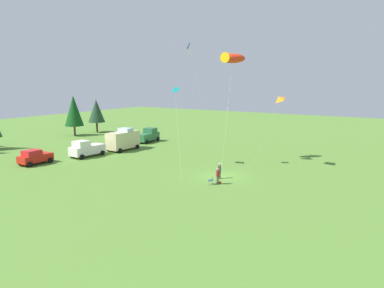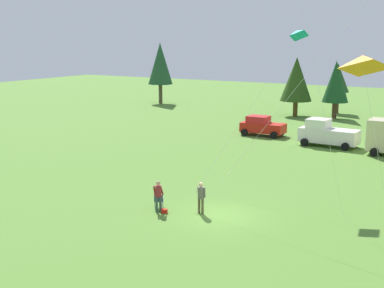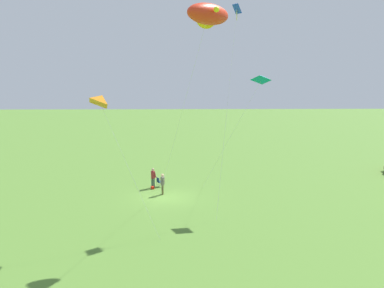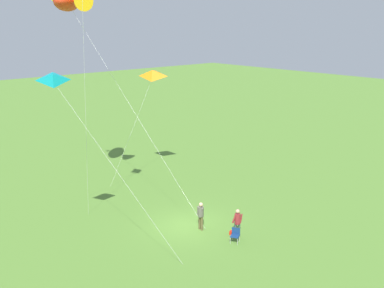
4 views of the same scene
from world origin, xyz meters
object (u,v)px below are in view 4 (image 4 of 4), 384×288
object	(u,v)px
folding_chair	(235,234)
kite_delta_orange	(152,74)
kite_delta_teal	(53,79)
kite_large_fish	(70,1)
person_kite_flyer	(201,214)
person_spectator	(237,221)
backpack_on_grass	(232,233)

from	to	relation	value
folding_chair	kite_delta_orange	size ratio (longest dim) A/B	0.09
kite_delta_orange	kite_delta_teal	xyz separation A→B (m)	(-6.53, 10.72, 1.11)
folding_chair	kite_large_fish	bearing A→B (deg)	-100.82
person_kite_flyer	kite_delta_teal	size ratio (longest dim) A/B	0.18
person_kite_flyer	folding_chair	distance (m)	2.56
person_spectator	backpack_on_grass	xyz separation A→B (m)	(0.40, -0.03, -0.91)
kite_large_fish	kite_delta_orange	bearing A→B (deg)	-88.88
person_spectator	backpack_on_grass	size ratio (longest dim) A/B	5.44
person_spectator	kite_delta_orange	distance (m)	13.35
person_spectator	backpack_on_grass	bearing A→B (deg)	-144.51
person_kite_flyer	person_spectator	world-z (taller)	same
person_kite_flyer	kite_delta_orange	bearing A→B (deg)	-105.85
backpack_on_grass	folding_chair	bearing A→B (deg)	143.21
folding_chair	kite_large_fish	size ratio (longest dim) A/B	0.06
person_spectator	kite_large_fish	xyz separation A→B (m)	(10.78, 4.08, 12.34)
backpack_on_grass	kite_delta_orange	size ratio (longest dim) A/B	0.04
person_kite_flyer	kite_large_fish	bearing A→B (deg)	-66.00
folding_chair	kite_delta_teal	xyz separation A→B (m)	(4.71, 7.97, 9.01)
backpack_on_grass	kite_large_fish	size ratio (longest dim) A/B	0.02
folding_chair	kite_delta_teal	distance (m)	12.92
person_spectator	kite_delta_teal	size ratio (longest dim) A/B	0.18
folding_chair	kite_delta_orange	world-z (taller)	kite_delta_orange
person_kite_flyer	backpack_on_grass	bearing A→B (deg)	122.65
person_kite_flyer	person_spectator	size ratio (longest dim) A/B	1.00
kite_delta_orange	folding_chair	bearing A→B (deg)	166.24
folding_chair	person_spectator	world-z (taller)	person_spectator
kite_delta_teal	kite_large_fish	bearing A→B (deg)	-34.51
kite_delta_orange	kite_large_fish	bearing A→B (deg)	91.12
kite_large_fish	person_spectator	bearing A→B (deg)	-159.26
person_kite_flyer	folding_chair	bearing A→B (deg)	103.07
kite_delta_orange	kite_delta_teal	world-z (taller)	kite_delta_teal
person_spectator	kite_delta_teal	distance (m)	12.77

